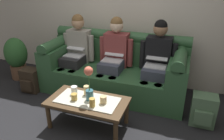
{
  "coord_description": "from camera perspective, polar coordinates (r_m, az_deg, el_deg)",
  "views": [
    {
      "loc": [
        1.08,
        -1.92,
        1.81
      ],
      "look_at": [
        0.11,
        0.76,
        0.56
      ],
      "focal_mm": 34.9,
      "sensor_mm": 36.0,
      "label": 1
    }
  ],
  "objects": [
    {
      "name": "person_left",
      "position": [
        3.73,
        -9.22,
        5.49
      ],
      "size": [
        0.56,
        0.67,
        1.22
      ],
      "color": "#232326",
      "rests_on": "ground_plane"
    },
    {
      "name": "cup_near_left",
      "position": [
        2.74,
        -9.89,
        -6.95
      ],
      "size": [
        0.08,
        0.08,
        0.08
      ],
      "primitive_type": "cylinder",
      "color": "gold",
      "rests_on": "coffee_table"
    },
    {
      "name": "cup_far_left",
      "position": [
        2.86,
        -9.86,
        -5.24
      ],
      "size": [
        0.08,
        0.08,
        0.11
      ],
      "primitive_type": "cylinder",
      "color": "white",
      "rests_on": "coffee_table"
    },
    {
      "name": "potted_plant",
      "position": [
        4.36,
        -23.76,
        3.27
      ],
      "size": [
        0.4,
        0.4,
        0.78
      ],
      "color": "brown",
      "rests_on": "ground_plane"
    },
    {
      "name": "cup_far_center",
      "position": [
        2.58,
        -5.22,
        -8.46
      ],
      "size": [
        0.07,
        0.07,
        0.11
      ],
      "primitive_type": "cylinder",
      "color": "gold",
      "rests_on": "coffee_table"
    },
    {
      "name": "flower_vase",
      "position": [
        2.63,
        -6.03,
        -3.33
      ],
      "size": [
        0.11,
        0.11,
        0.44
      ],
      "color": "#336672",
      "rests_on": "coffee_table"
    },
    {
      "name": "cup_far_right",
      "position": [
        2.82,
        -6.69,
        -5.3
      ],
      "size": [
        0.07,
        0.07,
        0.12
      ],
      "primitive_type": "cylinder",
      "color": "#DBB77A",
      "rests_on": "coffee_table"
    },
    {
      "name": "cup_near_right",
      "position": [
        2.64,
        -2.3,
        -7.77
      ],
      "size": [
        0.08,
        0.08,
        0.09
      ],
      "primitive_type": "cylinder",
      "color": "#DBB77A",
      "rests_on": "coffee_table"
    },
    {
      "name": "couch",
      "position": [
        3.58,
        0.65,
        0.02
      ],
      "size": [
        2.29,
        0.88,
        0.96
      ],
      "color": "#2D5633",
      "rests_on": "ground_plane"
    },
    {
      "name": "backpack_left",
      "position": [
        3.87,
        -20.44,
        -2.57
      ],
      "size": [
        0.3,
        0.27,
        0.39
      ],
      "color": "#2D2319",
      "rests_on": "ground_plane"
    },
    {
      "name": "backpack_right",
      "position": [
        3.07,
        22.78,
        -9.75
      ],
      "size": [
        0.3,
        0.27,
        0.42
      ],
      "color": "#4C6B4C",
      "rests_on": "ground_plane"
    },
    {
      "name": "person_right",
      "position": [
        3.32,
        11.72,
        2.95
      ],
      "size": [
        0.56,
        0.67,
        1.22
      ],
      "color": "#383D4C",
      "rests_on": "ground_plane"
    },
    {
      "name": "ground_plane",
      "position": [
        2.85,
        -7.52,
        -15.87
      ],
      "size": [
        14.0,
        14.0,
        0.0
      ],
      "primitive_type": "plane",
      "color": "black"
    },
    {
      "name": "person_middle",
      "position": [
        3.47,
        0.65,
        4.37
      ],
      "size": [
        0.56,
        0.67,
        1.22
      ],
      "color": "#383D4C",
      "rests_on": "ground_plane"
    },
    {
      "name": "coffee_table",
      "position": [
        2.77,
        -6.4,
        -8.71
      ],
      "size": [
        1.0,
        0.53,
        0.38
      ],
      "color": "#47331E",
      "rests_on": "ground_plane"
    }
  ]
}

